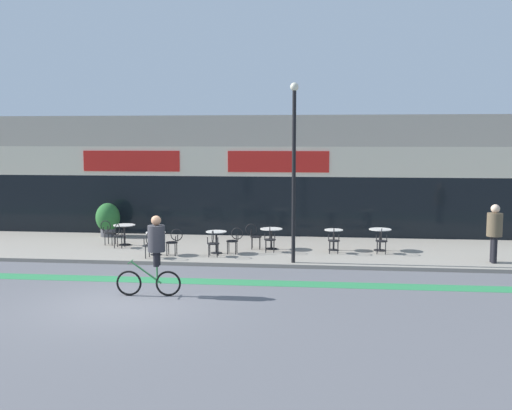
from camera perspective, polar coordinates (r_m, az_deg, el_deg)
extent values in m
plane|color=#5B5B60|center=(15.19, -12.42, -9.19)|extent=(120.00, 120.00, 0.00)
cube|color=gray|center=(21.99, -6.33, -4.11)|extent=(40.00, 5.50, 0.12)
cube|color=#B2A899|center=(26.32, -4.12, 2.94)|extent=(40.00, 4.00, 4.96)
cube|color=black|center=(24.49, -4.94, -0.04)|extent=(38.80, 0.10, 2.40)
cube|color=beige|center=(24.38, -4.97, 4.17)|extent=(39.20, 0.14, 1.20)
cube|color=red|center=(25.08, -11.79, 4.12)|extent=(4.04, 0.08, 0.84)
cube|color=red|center=(23.90, 2.12, 4.15)|extent=(4.04, 0.08, 0.84)
cube|color=#2D844C|center=(17.49, -9.77, -7.05)|extent=(36.00, 0.70, 0.01)
cylinder|color=black|center=(22.66, -12.40, -3.72)|extent=(0.44, 0.44, 0.02)
cylinder|color=black|center=(22.61, -12.42, -2.83)|extent=(0.07, 0.07, 0.73)
cylinder|color=silver|center=(22.55, -12.44, -1.88)|extent=(0.80, 0.80, 0.02)
cylinder|color=black|center=(20.57, -9.50, -4.67)|extent=(0.37, 0.37, 0.02)
cylinder|color=black|center=(20.50, -9.52, -3.67)|extent=(0.07, 0.07, 0.75)
cylinder|color=silver|center=(20.44, -9.54, -2.60)|extent=(0.67, 0.67, 0.02)
cylinder|color=black|center=(20.60, -3.79, -4.58)|extent=(0.39, 0.39, 0.02)
cylinder|color=black|center=(20.54, -3.80, -3.60)|extent=(0.07, 0.07, 0.74)
cylinder|color=silver|center=(20.48, -3.81, -2.55)|extent=(0.71, 0.71, 0.02)
cylinder|color=black|center=(21.34, 1.46, -4.19)|extent=(0.43, 0.43, 0.02)
cylinder|color=black|center=(21.28, 1.47, -3.28)|extent=(0.07, 0.07, 0.71)
cylinder|color=silver|center=(21.22, 1.47, -2.29)|extent=(0.79, 0.79, 0.02)
cylinder|color=black|center=(21.29, 7.39, -4.26)|extent=(0.36, 0.36, 0.02)
cylinder|color=black|center=(21.23, 7.40, -3.35)|extent=(0.07, 0.07, 0.71)
cylinder|color=silver|center=(21.17, 7.42, -2.37)|extent=(0.65, 0.65, 0.02)
cylinder|color=black|center=(21.49, 11.70, -4.25)|extent=(0.42, 0.42, 0.02)
cylinder|color=black|center=(21.43, 11.73, -3.30)|extent=(0.07, 0.07, 0.74)
cylinder|color=silver|center=(21.37, 11.75, -2.29)|extent=(0.77, 0.77, 0.02)
cylinder|color=black|center=(22.08, -12.88, -2.88)|extent=(0.42, 0.42, 0.03)
cylinder|color=black|center=(22.30, -13.06, -3.38)|extent=(0.03, 0.03, 0.42)
cylinder|color=black|center=(22.19, -12.39, -3.41)|extent=(0.03, 0.03, 0.42)
cylinder|color=black|center=(22.05, -13.34, -3.50)|extent=(0.03, 0.03, 0.42)
cylinder|color=black|center=(21.94, -12.67, -3.53)|extent=(0.03, 0.03, 0.42)
torus|color=black|center=(21.89, -13.07, -2.27)|extent=(0.05, 0.41, 0.41)
cylinder|color=black|center=(21.98, -13.47, -2.60)|extent=(0.03, 0.03, 0.23)
cylinder|color=black|center=(21.84, -12.65, -2.63)|extent=(0.03, 0.03, 0.23)
cylinder|color=black|center=(22.78, -13.73, -2.62)|extent=(0.44, 0.44, 0.03)
cylinder|color=black|center=(22.88, -13.25, -3.14)|extent=(0.03, 0.03, 0.42)
cylinder|color=black|center=(22.63, -13.56, -3.25)|extent=(0.03, 0.03, 0.42)
cylinder|color=black|center=(23.00, -13.88, -3.11)|extent=(0.03, 0.03, 0.42)
cylinder|color=black|center=(22.75, -14.19, -3.22)|extent=(0.03, 0.03, 0.42)
torus|color=black|center=(22.82, -14.13, -1.95)|extent=(0.41, 0.07, 0.41)
cylinder|color=black|center=(22.99, -13.93, -2.23)|extent=(0.03, 0.03, 0.23)
cylinder|color=black|center=(22.68, -14.32, -2.35)|extent=(0.03, 0.03, 0.23)
cylinder|color=black|center=(19.97, -9.95, -3.78)|extent=(0.45, 0.45, 0.03)
cylinder|color=black|center=(20.19, -10.14, -4.32)|extent=(0.03, 0.03, 0.42)
cylinder|color=black|center=(20.08, -9.41, -4.37)|extent=(0.03, 0.03, 0.42)
cylinder|color=black|center=(19.94, -10.48, -4.46)|extent=(0.03, 0.03, 0.42)
cylinder|color=black|center=(19.83, -9.74, -4.51)|extent=(0.03, 0.03, 0.42)
torus|color=black|center=(19.77, -10.18, -3.11)|extent=(0.09, 0.41, 0.41)
cylinder|color=black|center=(19.87, -10.62, -3.47)|extent=(0.03, 0.03, 0.23)
cylinder|color=black|center=(19.72, -9.72, -3.52)|extent=(0.03, 0.03, 0.23)
cylinder|color=black|center=(20.35, -8.03, -3.56)|extent=(0.42, 0.42, 0.03)
cylinder|color=black|center=(20.28, -8.49, -4.24)|extent=(0.03, 0.03, 0.42)
cylinder|color=black|center=(20.55, -8.32, -4.10)|extent=(0.03, 0.03, 0.42)
cylinder|color=black|center=(20.22, -7.71, -4.26)|extent=(0.03, 0.03, 0.42)
cylinder|color=black|center=(20.49, -7.55, -4.12)|extent=(0.03, 0.03, 0.42)
torus|color=black|center=(20.27, -7.57, -2.84)|extent=(0.41, 0.04, 0.41)
cylinder|color=black|center=(20.13, -7.66, -3.29)|extent=(0.03, 0.03, 0.23)
cylinder|color=black|center=(20.46, -7.47, -3.13)|extent=(0.03, 0.03, 0.23)
cylinder|color=black|center=(20.00, -4.08, -3.68)|extent=(0.42, 0.42, 0.03)
cylinder|color=black|center=(20.19, -4.42, -4.24)|extent=(0.03, 0.03, 0.42)
cylinder|color=black|center=(20.16, -3.63, -4.25)|extent=(0.03, 0.03, 0.42)
cylinder|color=black|center=(19.92, -4.52, -4.39)|extent=(0.03, 0.03, 0.42)
cylinder|color=black|center=(19.88, -3.72, -4.40)|extent=(0.03, 0.03, 0.42)
torus|color=black|center=(19.79, -4.15, -3.02)|extent=(0.05, 0.41, 0.41)
cylinder|color=black|center=(19.83, -4.63, -3.40)|extent=(0.03, 0.03, 0.23)
cylinder|color=black|center=(19.79, -3.65, -3.41)|extent=(0.03, 0.03, 0.23)
cylinder|color=black|center=(20.44, -2.28, -3.45)|extent=(0.41, 0.41, 0.03)
cylinder|color=black|center=(20.37, -2.73, -4.13)|extent=(0.03, 0.03, 0.42)
cylinder|color=black|center=(20.64, -2.60, -4.00)|extent=(0.03, 0.03, 0.42)
cylinder|color=black|center=(20.32, -1.95, -4.16)|extent=(0.03, 0.03, 0.42)
cylinder|color=black|center=(20.59, -1.83, -4.02)|extent=(0.03, 0.03, 0.42)
torus|color=black|center=(20.37, -1.81, -2.74)|extent=(0.41, 0.04, 0.41)
cylinder|color=black|center=(20.22, -1.89, -3.19)|extent=(0.03, 0.03, 0.23)
cylinder|color=black|center=(20.56, -1.73, -3.04)|extent=(0.03, 0.03, 0.23)
cylinder|color=black|center=(20.73, 1.34, -3.32)|extent=(0.42, 0.42, 0.03)
cylinder|color=black|center=(20.91, 0.96, -3.86)|extent=(0.03, 0.03, 0.42)
cylinder|color=black|center=(20.90, 1.73, -3.86)|extent=(0.03, 0.03, 0.42)
cylinder|color=black|center=(20.63, 0.93, -3.99)|extent=(0.03, 0.03, 0.42)
cylinder|color=black|center=(20.62, 1.71, -4.00)|extent=(0.03, 0.03, 0.42)
torus|color=black|center=(20.52, 1.32, -2.67)|extent=(0.05, 0.41, 0.41)
cylinder|color=black|center=(20.54, 0.85, -3.04)|extent=(0.03, 0.03, 0.23)
cylinder|color=black|center=(20.53, 1.80, -3.05)|extent=(0.03, 0.03, 0.23)
cylinder|color=black|center=(21.32, -0.01, -3.04)|extent=(0.42, 0.42, 0.03)
cylinder|color=black|center=(21.49, 0.39, -3.58)|extent=(0.03, 0.03, 0.42)
cylinder|color=black|center=(21.21, 0.35, -3.71)|extent=(0.03, 0.03, 0.42)
cylinder|color=black|center=(21.50, -0.36, -3.57)|extent=(0.03, 0.03, 0.42)
cylinder|color=black|center=(21.23, -0.41, -3.70)|extent=(0.03, 0.03, 0.42)
torus|color=black|center=(21.29, -0.46, -2.34)|extent=(0.41, 0.05, 0.41)
cylinder|color=black|center=(21.48, -0.44, -2.63)|extent=(0.03, 0.03, 0.23)
cylinder|color=black|center=(21.14, -0.49, -2.77)|extent=(0.03, 0.03, 0.23)
cylinder|color=black|center=(20.68, 7.43, -3.39)|extent=(0.42, 0.42, 0.03)
cylinder|color=black|center=(20.86, 7.05, -3.93)|extent=(0.03, 0.03, 0.42)
cylinder|color=black|center=(20.85, 7.82, -3.94)|extent=(0.03, 0.03, 0.42)
cylinder|color=black|center=(20.58, 7.02, -4.07)|extent=(0.03, 0.03, 0.42)
cylinder|color=black|center=(20.57, 7.80, -4.08)|extent=(0.03, 0.03, 0.42)
torus|color=black|center=(20.47, 7.43, -2.75)|extent=(0.05, 0.41, 0.41)
cylinder|color=black|center=(20.49, 6.94, -3.11)|extent=(0.03, 0.03, 0.23)
cylinder|color=black|center=(20.48, 7.90, -3.13)|extent=(0.03, 0.03, 0.23)
cylinder|color=black|center=(20.88, 11.87, -3.38)|extent=(0.44, 0.44, 0.03)
cylinder|color=black|center=(21.06, 11.48, -3.91)|extent=(0.03, 0.03, 0.42)
cylinder|color=black|center=(21.05, 12.24, -3.93)|extent=(0.03, 0.03, 0.42)
cylinder|color=black|center=(20.78, 11.46, -4.04)|extent=(0.03, 0.03, 0.42)
cylinder|color=black|center=(20.78, 12.23, -4.06)|extent=(0.03, 0.03, 0.42)
torus|color=black|center=(20.67, 11.88, -2.74)|extent=(0.07, 0.41, 0.41)
cylinder|color=black|center=(20.69, 11.39, -3.10)|extent=(0.03, 0.03, 0.23)
cylinder|color=black|center=(20.69, 12.34, -3.12)|extent=(0.03, 0.03, 0.23)
cylinder|color=#4C4C51|center=(24.80, -13.89, -2.50)|extent=(0.60, 0.60, 0.36)
ellipsoid|color=#28662D|center=(24.72, -13.93, -1.15)|extent=(0.96, 0.96, 1.15)
cylinder|color=black|center=(18.73, 3.62, 2.65)|extent=(0.12, 0.12, 5.42)
sphere|color=beige|center=(18.76, 3.68, 11.17)|extent=(0.26, 0.26, 0.26)
torus|color=black|center=(15.86, -12.01, -7.29)|extent=(0.66, 0.10, 0.66)
torus|color=black|center=(15.64, -8.36, -7.41)|extent=(0.66, 0.10, 0.66)
cylinder|color=#2D753D|center=(15.69, -10.40, -6.35)|extent=(0.79, 0.10, 0.59)
cylinder|color=#2D753D|center=(15.64, -9.40, -6.56)|extent=(0.04, 0.04, 0.46)
cylinder|color=#2D753D|center=(15.73, -11.87, -5.31)|extent=(0.06, 0.48, 0.03)
cylinder|color=black|center=(15.48, -9.49, -5.13)|extent=(0.16, 0.16, 0.37)
cylinder|color=black|center=(15.64, -9.37, -5.00)|extent=(0.16, 0.16, 0.37)
cylinder|color=#2D2D33|center=(15.46, -9.47, -3.17)|extent=(0.47, 0.47, 0.67)
sphere|color=#9E7051|center=(15.39, -9.50, -1.47)|extent=(0.25, 0.25, 0.25)
cylinder|color=black|center=(20.48, 21.62, -3.91)|extent=(0.17, 0.17, 0.85)
cylinder|color=black|center=(20.31, 21.76, -4.00)|extent=(0.17, 0.17, 0.85)
cylinder|color=brown|center=(20.28, 21.78, -1.75)|extent=(0.48, 0.48, 0.74)
sphere|color=beige|center=(20.21, 21.84, -0.33)|extent=(0.28, 0.28, 0.28)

